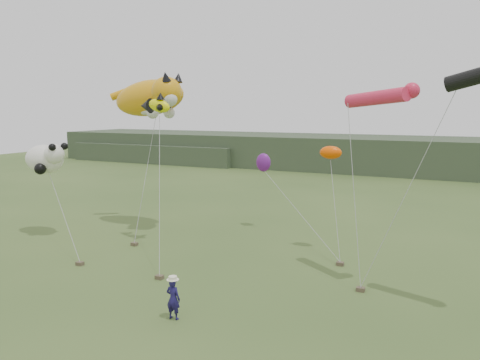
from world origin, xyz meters
name	(u,v)px	position (x,y,z in m)	size (l,w,h in m)	color
ground	(175,318)	(0.00, 0.00, 0.00)	(120.00, 120.00, 0.00)	#385123
headland	(356,154)	(-3.11, 44.69, 1.92)	(90.00, 13.00, 4.00)	#2D3D28
festival_attendant	(173,299)	(-0.01, -0.08, 0.73)	(0.54, 0.35, 1.47)	#19134A
sandbag_anchors	(209,266)	(-1.52, 5.12, 0.08)	(12.92, 5.55, 0.17)	brown
cat_kite	(153,97)	(-8.25, 10.34, 8.00)	(6.27, 3.34, 2.81)	orange
fish_kite	(154,105)	(-6.17, 7.61, 7.50)	(2.12, 1.41, 1.15)	#E9EB04
tube_kites	(435,85)	(7.67, 5.94, 8.17)	(7.23, 3.58, 1.83)	black
panda_kite	(46,159)	(-12.85, 6.22, 4.49)	(2.92, 1.89, 1.81)	white
misc_kites	(290,159)	(-0.05, 11.91, 4.53)	(5.94, 3.51, 1.94)	#F95000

